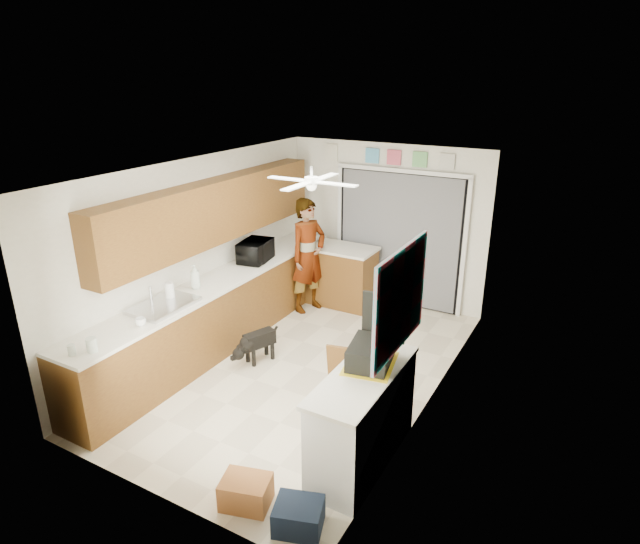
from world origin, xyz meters
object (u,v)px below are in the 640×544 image
at_px(navy_crate, 299,516).
at_px(man, 308,256).
at_px(microwave, 256,251).
at_px(paper_towel_roll, 170,292).
at_px(suitcase, 371,354).
at_px(cup, 141,322).
at_px(cardboard_box, 246,492).
at_px(dog, 260,345).
at_px(soap_bottle, 195,276).

relative_size(navy_crate, man, 0.22).
xyz_separation_m(navy_crate, man, (-2.09, 3.75, 0.76)).
distance_m(microwave, man, 0.87).
distance_m(paper_towel_roll, suitcase, 2.68).
xyz_separation_m(cup, man, (0.31, 3.03, -0.10)).
height_order(microwave, cardboard_box, microwave).
xyz_separation_m(cup, dog, (0.57, 1.35, -0.76)).
bearing_deg(man, cup, -167.61).
height_order(soap_bottle, cup, soap_bottle).
bearing_deg(suitcase, microwave, 134.32).
distance_m(microwave, soap_bottle, 1.21).
xyz_separation_m(microwave, suitcase, (2.62, -1.84, -0.04)).
height_order(man, dog, man).
bearing_deg(cardboard_box, man, 112.70).
bearing_deg(cardboard_box, paper_towel_roll, 146.42).
distance_m(microwave, cup, 2.31).
xyz_separation_m(cup, paper_towel_roll, (-0.21, 0.66, 0.07)).
height_order(paper_towel_roll, dog, paper_towel_roll).
xyz_separation_m(cup, suitcase, (2.47, 0.47, 0.06)).
distance_m(cup, navy_crate, 2.65).
xyz_separation_m(cup, navy_crate, (2.40, -0.72, -0.87)).
relative_size(microwave, navy_crate, 1.40).
relative_size(soap_bottle, cup, 2.85).
xyz_separation_m(microwave, man, (0.45, 0.72, -0.21)).
height_order(soap_bottle, cardboard_box, soap_bottle).
distance_m(microwave, cardboard_box, 3.77).
height_order(suitcase, navy_crate, suitcase).
relative_size(cardboard_box, dog, 0.72).
relative_size(suitcase, man, 0.28).
bearing_deg(navy_crate, cup, 163.23).
xyz_separation_m(suitcase, cardboard_box, (-0.60, -1.19, -0.92)).
xyz_separation_m(paper_towel_roll, man, (0.51, 2.37, -0.17)).
height_order(paper_towel_roll, navy_crate, paper_towel_roll).
relative_size(microwave, cardboard_box, 1.32).
distance_m(cardboard_box, man, 4.13).
bearing_deg(navy_crate, man, 119.19).
height_order(suitcase, man, man).
bearing_deg(dog, navy_crate, -26.87).
bearing_deg(suitcase, cup, -179.82).
height_order(soap_bottle, suitcase, soap_bottle).
bearing_deg(cup, dog, 67.20).
height_order(soap_bottle, man, man).
bearing_deg(cardboard_box, soap_bottle, 138.71).
bearing_deg(man, cardboard_box, -139.10).
relative_size(cup, cardboard_box, 0.28).
relative_size(microwave, cup, 4.79).
bearing_deg(cup, man, 84.19).
xyz_separation_m(cup, cardboard_box, (1.88, -0.72, -0.86)).
bearing_deg(soap_bottle, suitcase, -13.20).
bearing_deg(microwave, navy_crate, -150.42).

